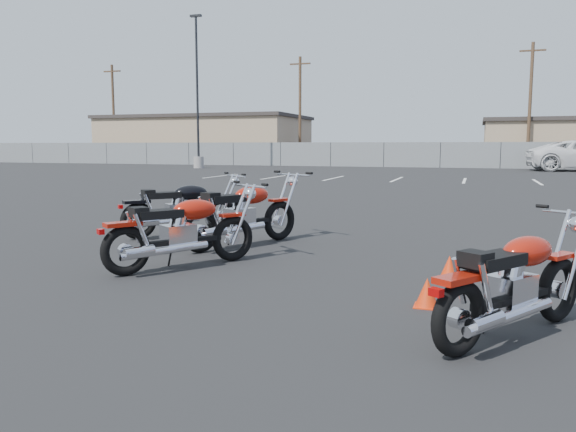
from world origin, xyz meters
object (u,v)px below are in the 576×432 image
(motorcycle_front_red, at_px, (242,213))
(motorcycle_rear_red, at_px, (514,283))
(motorcycle_second_black, at_px, (181,208))
(motorcycle_third_red, at_px, (182,231))

(motorcycle_front_red, relative_size, motorcycle_rear_red, 1.18)
(motorcycle_rear_red, bearing_deg, motorcycle_second_black, 143.86)
(motorcycle_second_black, distance_m, motorcycle_third_red, 2.65)
(motorcycle_front_red, xyz_separation_m, motorcycle_third_red, (-0.11, -1.71, -0.03))
(motorcycle_second_black, xyz_separation_m, motorcycle_third_red, (1.31, -2.30, -0.00))
(motorcycle_front_red, bearing_deg, motorcycle_third_red, -93.54)
(motorcycle_rear_red, bearing_deg, motorcycle_third_red, 159.05)
(motorcycle_front_red, distance_m, motorcycle_second_black, 1.54)
(motorcycle_front_red, bearing_deg, motorcycle_rear_red, -40.27)
(motorcycle_third_red, xyz_separation_m, motorcycle_rear_red, (3.87, -1.48, -0.03))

